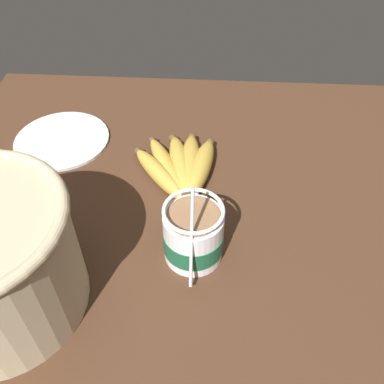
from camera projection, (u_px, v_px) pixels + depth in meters
table at (176, 229)px, 73.73cm from camera, size 93.84×93.84×3.12cm
coffee_mug at (193, 235)px, 64.91cm from camera, size 15.61×9.30×16.36cm
banana_bunch at (181, 168)px, 79.84cm from camera, size 20.15×17.14×4.17cm
small_plate at (62, 140)px, 88.21cm from camera, size 19.31×19.31×0.60cm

